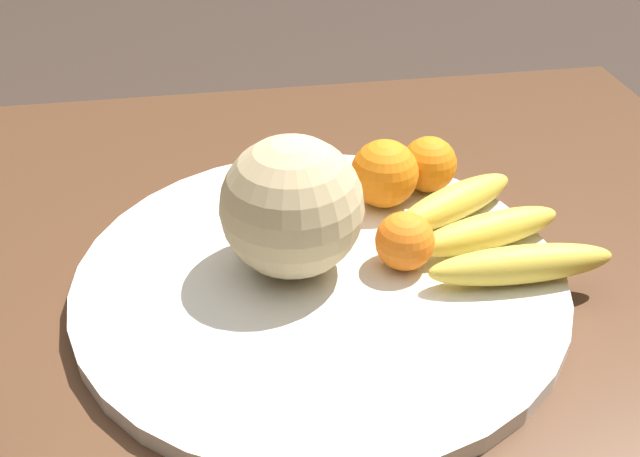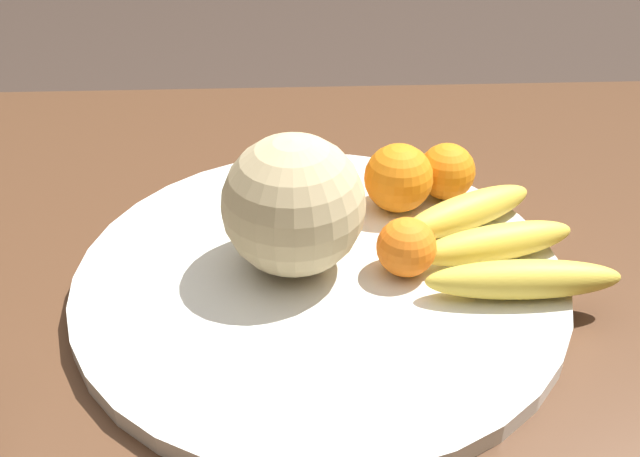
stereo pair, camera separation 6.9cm
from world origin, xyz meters
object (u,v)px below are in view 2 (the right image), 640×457
object	(u,v)px
orange_front_right	(406,247)
orange_back_left	(447,171)
kitchen_table	(256,349)
fruit_bowl	(320,278)
banana_bunch	(492,244)
orange_front_left	(399,178)
melon	(294,205)
orange_mid_center	(323,182)

from	to	relation	value
orange_front_right	orange_back_left	distance (m)	0.15
kitchen_table	fruit_bowl	distance (m)	0.13
banana_bunch	orange_back_left	distance (m)	0.12
fruit_bowl	orange_front_left	distance (m)	0.15
fruit_bowl	melon	distance (m)	0.08
orange_front_left	orange_front_right	world-z (taller)	orange_front_left
melon	orange_back_left	world-z (taller)	melon
orange_mid_center	orange_back_left	bearing A→B (deg)	-173.06
melon	orange_mid_center	world-z (taller)	melon
melon	orange_front_left	size ratio (longest dim) A/B	1.83
fruit_bowl	banana_bunch	size ratio (longest dim) A/B	2.35
banana_bunch	fruit_bowl	bearing A→B (deg)	169.63
fruit_bowl	orange_back_left	size ratio (longest dim) A/B	7.57
orange_front_right	kitchen_table	bearing A→B (deg)	-9.69
fruit_bowl	kitchen_table	bearing A→B (deg)	-17.97
orange_front_left	orange_mid_center	bearing A→B (deg)	-3.47
banana_bunch	melon	bearing A→B (deg)	165.13
kitchen_table	orange_back_left	world-z (taller)	orange_back_left
fruit_bowl	orange_front_left	world-z (taller)	orange_front_left
kitchen_table	orange_mid_center	bearing A→B (deg)	-129.47
melon	fruit_bowl	bearing A→B (deg)	150.34
kitchen_table	melon	size ratio (longest dim) A/B	8.94
fruit_bowl	orange_front_left	bearing A→B (deg)	-128.59
kitchen_table	banana_bunch	bearing A→B (deg)	177.02
fruit_bowl	orange_front_left	xyz separation A→B (m)	(-0.09, -0.11, 0.05)
orange_front_left	orange_front_right	bearing A→B (deg)	86.53
melon	banana_bunch	size ratio (longest dim) A/B	0.67
orange_front_right	orange_back_left	size ratio (longest dim) A/B	0.92
kitchen_table	orange_back_left	bearing A→B (deg)	-152.67
melon	orange_back_left	bearing A→B (deg)	-144.88
orange_front_left	orange_mid_center	distance (m)	0.08
kitchen_table	melon	bearing A→B (deg)	169.14
orange_front_left	orange_mid_center	size ratio (longest dim) A/B	1.17
orange_back_left	kitchen_table	bearing A→B (deg)	27.33
kitchen_table	orange_mid_center	world-z (taller)	orange_mid_center
fruit_bowl	orange_front_right	bearing A→B (deg)	177.61
banana_bunch	orange_back_left	xyz separation A→B (m)	(0.02, -0.12, 0.01)
kitchen_table	orange_front_right	size ratio (longest dim) A/B	21.10
kitchen_table	orange_front_left	bearing A→B (deg)	-150.53
melon	kitchen_table	bearing A→B (deg)	-10.86
melon	orange_front_right	size ratio (longest dim) A/B	2.36
banana_bunch	orange_mid_center	world-z (taller)	orange_mid_center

